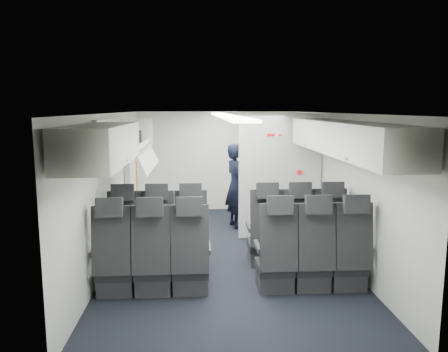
{
  "coord_description": "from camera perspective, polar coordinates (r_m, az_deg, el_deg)",
  "views": [
    {
      "loc": [
        -0.43,
        -6.47,
        2.22
      ],
      "look_at": [
        0.0,
        0.4,
        1.15
      ],
      "focal_mm": 35.0,
      "sensor_mm": 36.0,
      "label": 1
    }
  ],
  "objects": [
    {
      "name": "overhead_bin_left_front_open",
      "position": [
        6.32,
        -12.82,
        4.23
      ],
      "size": [
        0.64,
        1.7,
        0.72
      ],
      "color": "#9E9E93",
      "rests_on": "cabin_shell"
    },
    {
      "name": "carry_on_bag",
      "position": [
        6.35,
        -12.63,
        4.77
      ],
      "size": [
        0.4,
        0.3,
        0.23
      ],
      "primitive_type": "cube",
      "rotation": [
        0.0,
        0.0,
        -0.08
      ],
      "color": "black",
      "rests_on": "overhead_bin_left_front_open"
    },
    {
      "name": "galley_unit",
      "position": [
        9.38,
        4.9,
        1.03
      ],
      "size": [
        0.85,
        0.52,
        1.9
      ],
      "color": "#939399",
      "rests_on": "cabin_shell"
    },
    {
      "name": "papers",
      "position": [
        8.07,
        2.93,
        0.87
      ],
      "size": [
        0.18,
        0.11,
        0.13
      ],
      "primitive_type": "cube",
      "rotation": [
        0.0,
        0.0,
        0.5
      ],
      "color": "white",
      "rests_on": "flight_attendant"
    },
    {
      "name": "seat_row_front",
      "position": [
        6.23,
        0.55,
        -8.14
      ],
      "size": [
        3.33,
        0.56,
        1.24
      ],
      "color": "#252528",
      "rests_on": "cabin_shell"
    },
    {
      "name": "flight_attendant",
      "position": [
        8.15,
        1.55,
        -1.27
      ],
      "size": [
        0.53,
        0.66,
        1.58
      ],
      "primitive_type": "imported",
      "rotation": [
        0.0,
        0.0,
        1.86
      ],
      "color": "black",
      "rests_on": "ground"
    },
    {
      "name": "cabin_shell",
      "position": [
        6.58,
        0.22,
        -0.76
      ],
      "size": [
        3.41,
        6.01,
        2.16
      ],
      "color": "black",
      "rests_on": "ground"
    },
    {
      "name": "overhead_bin_left_rear",
      "position": [
        4.59,
        -15.79,
        3.98
      ],
      "size": [
        0.53,
        1.8,
        0.4
      ],
      "color": "white",
      "rests_on": "cabin_shell"
    },
    {
      "name": "seat_row_mid",
      "position": [
        5.37,
        1.26,
        -10.94
      ],
      "size": [
        3.33,
        0.56,
        1.24
      ],
      "color": "#252528",
      "rests_on": "cabin_shell"
    },
    {
      "name": "overhead_bin_right_rear",
      "position": [
        4.85,
        18.68,
        4.09
      ],
      "size": [
        0.53,
        1.8,
        0.4
      ],
      "color": "white",
      "rests_on": "cabin_shell"
    },
    {
      "name": "bulkhead_partition",
      "position": [
        7.5,
        7.3,
        -0.02
      ],
      "size": [
        1.4,
        0.15,
        2.13
      ],
      "color": "silver",
      "rests_on": "cabin_shell"
    },
    {
      "name": "boarding_door",
      "position": [
        8.21,
        -12.01,
        -0.22
      ],
      "size": [
        0.12,
        1.27,
        1.86
      ],
      "color": "silver",
      "rests_on": "cabin_shell"
    },
    {
      "name": "overhead_bin_right_front",
      "position": [
        6.5,
        12.85,
        5.43
      ],
      "size": [
        0.53,
        1.7,
        0.4
      ],
      "color": "white",
      "rests_on": "cabin_shell"
    }
  ]
}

